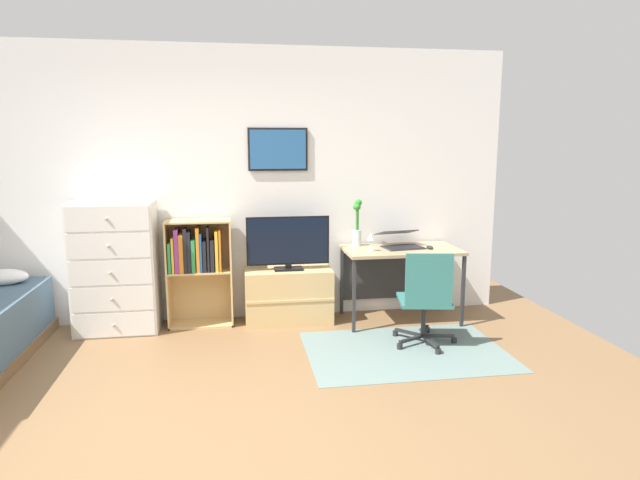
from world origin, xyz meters
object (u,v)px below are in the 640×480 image
laptop (400,240)px  bamboo_vase (357,224)px  office_chair (426,296)px  television (288,243)px  dresser (116,267)px  wine_glass (371,237)px  tv_stand (288,296)px  bookshelf (197,261)px  desk (398,259)px  computer_mouse (430,247)px

laptop → bamboo_vase: bamboo_vase is taller
office_chair → laptop: 0.90m
television → dresser: bearing=179.7°
office_chair → wine_glass: size_ratio=4.78×
tv_stand → laptop: laptop is taller
bamboo_vase → wine_glass: 0.32m
tv_stand → bamboo_vase: bearing=6.7°
laptop → bookshelf: bearing=169.1°
tv_stand → bamboo_vase: bamboo_vase is taller
desk → computer_mouse: bearing=-28.8°
tv_stand → laptop: bearing=-2.0°
dresser → desk: 2.74m
computer_mouse → wine_glass: 0.62m
dresser → computer_mouse: bearing=-3.4°
tv_stand → office_chair: bearing=-37.9°
dresser → laptop: 2.76m
computer_mouse → bamboo_vase: bamboo_vase is taller
office_chair → bamboo_vase: size_ratio=1.82×
computer_mouse → television: bearing=173.0°
laptop → dresser: bearing=171.0°
tv_stand → computer_mouse: computer_mouse is taller
bamboo_vase → wine_glass: bearing=-77.6°
laptop → television: bearing=170.7°
bamboo_vase → bookshelf: bearing=-178.5°
tv_stand → desk: desk is taller
computer_mouse → desk: bearing=151.2°
bookshelf → wine_glass: size_ratio=5.79×
dresser → television: bearing=-0.3°
laptop → wine_glass: (-0.35, -0.18, 0.07)m
dresser → laptop: bearing=-0.5°
television → computer_mouse: bearing=-7.0°
tv_stand → television: 0.53m
television → office_chair: (1.11, -0.85, -0.34)m
laptop → wine_glass: size_ratio=2.61×
television → laptop: bearing=-0.8°
computer_mouse → laptop: bearing=149.2°
tv_stand → laptop: 1.25m
laptop → wine_glass: 0.40m
dresser → tv_stand: (1.63, 0.02, -0.35)m
television → wine_glass: 0.81m
laptop → bamboo_vase: size_ratio=0.99×
laptop → wine_glass: wine_glass is taller
bookshelf → office_chair: (1.99, -0.91, -0.18)m
laptop → wine_glass: bearing=-161.4°
bamboo_vase → dresser: bearing=-177.6°
wine_glass → computer_mouse: bearing=2.3°
dresser → bookshelf: dresser is taller
dresser → bamboo_vase: (2.34, 0.10, 0.35)m
desk → laptop: size_ratio=2.42×
dresser → computer_mouse: 3.02m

